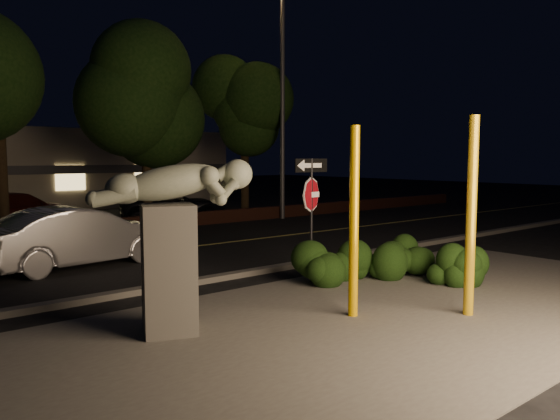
% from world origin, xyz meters
% --- Properties ---
extents(ground, '(90.00, 90.00, 0.00)m').
position_xyz_m(ground, '(0.00, 10.00, 0.00)').
color(ground, black).
rests_on(ground, ground).
extents(patio, '(14.00, 6.00, 0.02)m').
position_xyz_m(patio, '(0.00, -1.00, 0.01)').
color(patio, '#4C4944').
rests_on(patio, ground).
extents(road, '(80.00, 8.00, 0.01)m').
position_xyz_m(road, '(0.00, 7.00, 0.01)').
color(road, black).
rests_on(road, ground).
extents(lane_marking, '(80.00, 0.12, 0.00)m').
position_xyz_m(lane_marking, '(0.00, 7.00, 0.02)').
color(lane_marking, gold).
rests_on(lane_marking, road).
extents(curb, '(80.00, 0.25, 0.12)m').
position_xyz_m(curb, '(0.00, 2.90, 0.06)').
color(curb, '#4C4944').
rests_on(curb, ground).
extents(brick_wall, '(40.00, 0.35, 0.50)m').
position_xyz_m(brick_wall, '(0.00, 11.30, 0.25)').
color(brick_wall, '#482217').
rests_on(brick_wall, ground).
extents(parking_lot, '(40.00, 12.00, 0.01)m').
position_xyz_m(parking_lot, '(0.00, 17.00, 0.01)').
color(parking_lot, black).
rests_on(parking_lot, ground).
extents(tree_far_c, '(4.80, 4.80, 7.84)m').
position_xyz_m(tree_far_c, '(2.50, 12.80, 5.66)').
color(tree_far_c, black).
rests_on(tree_far_c, ground).
extents(tree_far_d, '(4.40, 4.40, 7.42)m').
position_xyz_m(tree_far_d, '(7.50, 13.30, 5.42)').
color(tree_far_d, black).
rests_on(tree_far_d, ground).
extents(yellow_pole_left, '(0.15, 0.15, 3.09)m').
position_xyz_m(yellow_pole_left, '(-0.48, -0.69, 1.54)').
color(yellow_pole_left, '#FFBB03').
rests_on(yellow_pole_left, ground).
extents(yellow_pole_right, '(0.16, 0.16, 3.26)m').
position_xyz_m(yellow_pole_right, '(1.02, -1.85, 1.63)').
color(yellow_pole_right, gold).
rests_on(yellow_pole_right, ground).
extents(signpost, '(0.87, 0.06, 2.56)m').
position_xyz_m(signpost, '(0.64, 1.51, 1.82)').
color(signpost, black).
rests_on(signpost, ground).
extents(sculpture, '(2.34, 1.42, 2.56)m').
position_xyz_m(sculpture, '(-3.13, 0.44, 1.58)').
color(sculpture, '#4C4944').
rests_on(sculpture, ground).
extents(hedge_center, '(1.94, 1.32, 0.93)m').
position_xyz_m(hedge_center, '(1.08, 1.23, 0.46)').
color(hedge_center, black).
rests_on(hedge_center, ground).
extents(hedge_right, '(1.74, 1.30, 1.02)m').
position_xyz_m(hedge_right, '(2.47, 0.70, 0.51)').
color(hedge_right, black).
rests_on(hedge_right, ground).
extents(hedge_far_right, '(1.46, 1.13, 0.89)m').
position_xyz_m(hedge_far_right, '(2.95, -0.46, 0.45)').
color(hedge_far_right, black).
rests_on(hedge_far_right, ground).
extents(streetlight, '(1.44, 0.55, 9.68)m').
position_xyz_m(streetlight, '(7.52, 10.98, 5.76)').
color(streetlight, '#47474C').
rests_on(streetlight, ground).
extents(silver_sedan, '(4.52, 2.09, 1.44)m').
position_xyz_m(silver_sedan, '(-2.44, 6.22, 0.72)').
color(silver_sedan, '#B1B0B6').
rests_on(silver_sedan, ground).
extents(parked_car_darkred, '(4.88, 3.36, 1.31)m').
position_xyz_m(parked_car_darkred, '(-1.69, 14.88, 0.66)').
color(parked_car_darkred, '#45140F').
rests_on(parked_car_darkred, ground).
extents(parked_car_dark, '(4.77, 3.41, 1.21)m').
position_xyz_m(parked_car_dark, '(3.99, 13.50, 0.60)').
color(parked_car_dark, black).
rests_on(parked_car_dark, ground).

